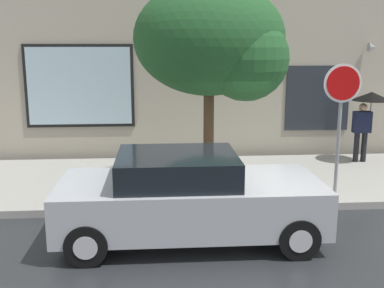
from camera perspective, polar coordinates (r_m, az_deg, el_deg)
name	(u,v)px	position (r m, az deg, el deg)	size (l,w,h in m)	color
ground_plane	(222,234)	(8.20, 3.68, -10.85)	(60.00, 60.00, 0.00)	#282B2D
sidewalk	(205,180)	(10.99, 1.56, -4.40)	(20.00, 4.00, 0.15)	#A3A099
building_facade	(195,33)	(13.02, 0.43, 13.38)	(20.00, 0.67, 7.00)	#B2A893
parked_car	(188,197)	(7.75, -0.50, -6.50)	(4.26, 1.95, 1.46)	#B7BABF
fire_hydrant	(133,176)	(9.86, -7.21, -3.85)	(0.30, 0.44, 0.72)	red
pedestrian_with_umbrella	(369,106)	(12.94, 20.67, 4.37)	(1.03, 1.03, 1.83)	black
street_tree	(217,43)	(9.78, 3.02, 12.14)	(3.11, 2.64, 4.31)	#4C3823
stop_sign	(341,104)	(9.71, 17.67, 4.67)	(0.76, 0.10, 2.67)	gray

